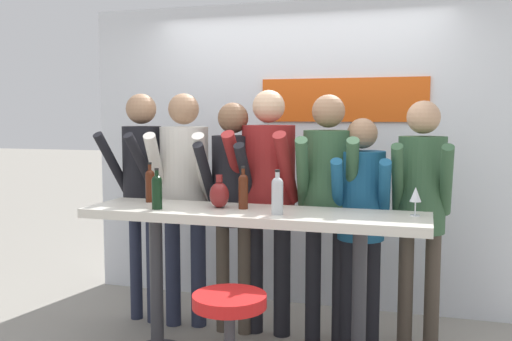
{
  "coord_description": "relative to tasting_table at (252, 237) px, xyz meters",
  "views": [
    {
      "loc": [
        1.07,
        -3.45,
        1.64
      ],
      "look_at": [
        0.0,
        0.08,
        1.28
      ],
      "focal_mm": 40.0,
      "sensor_mm": 36.0,
      "label": 1
    }
  ],
  "objects": [
    {
      "name": "person_left",
      "position": [
        -0.71,
        0.53,
        0.27
      ],
      "size": [
        0.51,
        0.62,
        1.81
      ],
      "rotation": [
        0.0,
        0.0,
        0.2
      ],
      "color": "#23283D",
      "rests_on": "ground_plane"
    },
    {
      "name": "person_center_left",
      "position": [
        -0.31,
        0.5,
        0.24
      ],
      "size": [
        0.38,
        0.51,
        1.73
      ],
      "rotation": [
        0.0,
        0.0,
        0.01
      ],
      "color": "#473D33",
      "rests_on": "ground_plane"
    },
    {
      "name": "bar_stool",
      "position": [
        0.07,
        -0.64,
        -0.4
      ],
      "size": [
        0.42,
        0.42,
        0.68
      ],
      "color": "#333338",
      "rests_on": "ground_plane"
    },
    {
      "name": "person_far_right",
      "position": [
        1.03,
        0.59,
        0.24
      ],
      "size": [
        0.39,
        0.52,
        1.74
      ],
      "rotation": [
        0.0,
        0.0,
        0.0
      ],
      "color": "#473D33",
      "rests_on": "ground_plane"
    },
    {
      "name": "tasting_table",
      "position": [
        0.0,
        0.0,
        0.0
      ],
      "size": [
        2.22,
        0.55,
        1.03
      ],
      "color": "silver",
      "rests_on": "ground_plane"
    },
    {
      "name": "decorative_vase",
      "position": [
        -0.24,
        0.04,
        0.26
      ],
      "size": [
        0.13,
        0.13,
        0.22
      ],
      "color": "maroon",
      "rests_on": "tasting_table"
    },
    {
      "name": "back_wall",
      "position": [
        0.0,
        1.36,
        0.45
      ],
      "size": [
        3.82,
        0.12,
        2.6
      ],
      "color": "silver",
      "rests_on": "ground_plane"
    },
    {
      "name": "person_far_left",
      "position": [
        -1.08,
        0.54,
        0.29
      ],
      "size": [
        0.43,
        0.57,
        1.81
      ],
      "rotation": [
        0.0,
        0.0,
        -0.18
      ],
      "color": "#23283D",
      "rests_on": "ground_plane"
    },
    {
      "name": "wine_bottle_2",
      "position": [
        -0.08,
        0.04,
        0.3
      ],
      "size": [
        0.06,
        0.06,
        0.28
      ],
      "color": "#4C1E0F",
      "rests_on": "tasting_table"
    },
    {
      "name": "person_center",
      "position": [
        -0.05,
        0.55,
        0.27
      ],
      "size": [
        0.48,
        0.59,
        1.82
      ],
      "rotation": [
        0.0,
        0.0,
        -0.05
      ],
      "color": "black",
      "rests_on": "ground_plane"
    },
    {
      "name": "wine_bottle_1",
      "position": [
        0.19,
        -0.1,
        0.31
      ],
      "size": [
        0.07,
        0.07,
        0.28
      ],
      "color": "#B7BCC1",
      "rests_on": "tasting_table"
    },
    {
      "name": "wine_bottle_3",
      "position": [
        -0.61,
        -0.13,
        0.3
      ],
      "size": [
        0.07,
        0.07,
        0.27
      ],
      "color": "black",
      "rests_on": "tasting_table"
    },
    {
      "name": "person_center_right",
      "position": [
        0.4,
        0.51,
        0.26
      ],
      "size": [
        0.47,
        0.59,
        1.79
      ],
      "rotation": [
        0.0,
        0.0,
        0.14
      ],
      "color": "black",
      "rests_on": "ground_plane"
    },
    {
      "name": "wine_bottle_0",
      "position": [
        -0.79,
        0.13,
        0.3
      ],
      "size": [
        0.06,
        0.06,
        0.28
      ],
      "color": "#4C1E0F",
      "rests_on": "tasting_table"
    },
    {
      "name": "wine_glass_0",
      "position": [
        1.01,
        0.1,
        0.3
      ],
      "size": [
        0.07,
        0.07,
        0.18
      ],
      "color": "silver",
      "rests_on": "tasting_table"
    },
    {
      "name": "person_right",
      "position": [
        0.63,
        0.5,
        0.15
      ],
      "size": [
        0.42,
        0.52,
        1.62
      ],
      "rotation": [
        0.0,
        0.0,
        0.09
      ],
      "color": "black",
      "rests_on": "ground_plane"
    }
  ]
}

